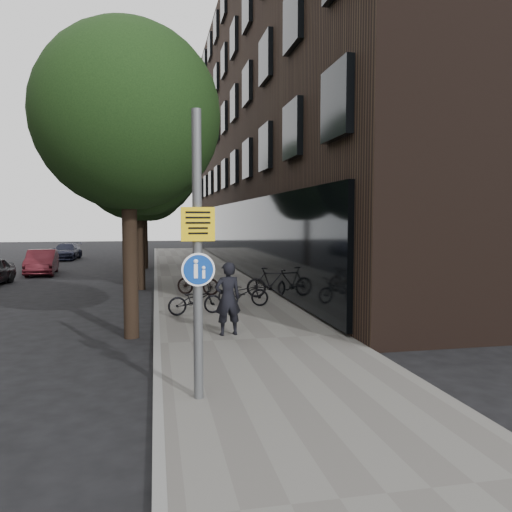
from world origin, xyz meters
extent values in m
plane|color=black|center=(0.00, 0.00, 0.00)|extent=(120.00, 120.00, 0.00)
cube|color=#605D58|center=(0.25, 10.00, 0.06)|extent=(4.50, 60.00, 0.12)
cube|color=slate|center=(-2.00, 10.00, 0.07)|extent=(0.15, 60.00, 0.13)
cube|color=black|center=(8.50, 22.00, 9.00)|extent=(12.00, 40.00, 18.00)
cylinder|color=black|center=(-2.60, 4.50, 1.60)|extent=(0.36, 0.36, 3.20)
sphere|color=black|center=(-2.60, 4.50, 5.30)|extent=(4.40, 4.40, 4.40)
sphere|color=black|center=(-2.20, 5.30, 4.30)|extent=(2.64, 2.64, 2.64)
cylinder|color=black|center=(-2.60, 13.00, 1.60)|extent=(0.36, 0.36, 3.20)
sphere|color=black|center=(-2.60, 13.00, 5.30)|extent=(5.00, 5.00, 5.00)
sphere|color=black|center=(-2.20, 13.80, 4.30)|extent=(3.00, 3.00, 3.00)
cylinder|color=black|center=(-2.60, 22.00, 1.60)|extent=(0.36, 0.36, 3.20)
sphere|color=black|center=(-2.60, 22.00, 5.30)|extent=(5.00, 5.00, 5.00)
sphere|color=black|center=(-2.20, 22.80, 4.30)|extent=(3.00, 3.00, 3.00)
cylinder|color=#595B5E|center=(-1.38, -0.25, 2.32)|extent=(0.15, 0.15, 4.40)
cube|color=gold|center=(-1.38, -0.25, 2.81)|extent=(0.51, 0.05, 0.51)
cylinder|color=#0D3794|center=(-1.38, -0.25, 2.12)|extent=(0.45, 0.03, 0.45)
cylinder|color=white|center=(-1.38, -0.25, 2.12)|extent=(0.51, 0.03, 0.51)
imported|color=black|center=(-0.33, 3.83, 0.99)|extent=(0.68, 0.49, 1.75)
imported|color=black|center=(0.73, 7.73, 0.54)|extent=(1.70, 0.98, 0.84)
imported|color=black|center=(2.00, 9.13, 0.66)|extent=(1.85, 0.94, 1.07)
imported|color=black|center=(-0.89, 6.58, 0.54)|extent=(1.67, 0.83, 0.84)
imported|color=black|center=(-0.50, 10.30, 0.61)|extent=(1.66, 1.15, 0.98)
imported|color=#571821|center=(-7.81, 19.75, 0.65)|extent=(1.75, 4.04, 1.29)
imported|color=#1C1F34|center=(-8.22, 29.61, 0.58)|extent=(1.84, 4.10, 1.17)
camera|label=1|loc=(-2.01, -7.82, 2.88)|focal=35.00mm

